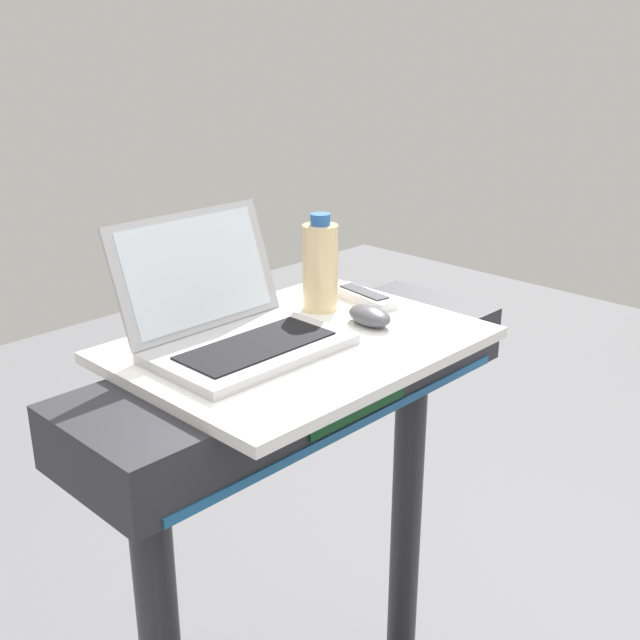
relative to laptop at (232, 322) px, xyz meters
The scene contains 5 objects.
desk_board 0.13m from the laptop, 30.34° to the right, with size 0.63×0.47×0.02m, color white.
laptop is the anchor object (origin of this frame).
computer_mouse 0.27m from the laptop, 21.75° to the right, with size 0.06×0.10×0.03m, color #4C4C51.
water_bottle 0.25m from the laptop, ahead, with size 0.07×0.07×0.19m.
tv_remote 0.34m from the laptop, ahead, with size 0.07×0.17×0.02m.
Camera 1 is at (-0.91, -0.23, 1.70)m, focal length 43.94 mm.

